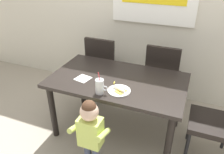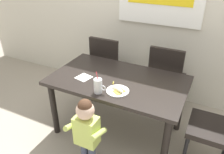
{
  "view_description": "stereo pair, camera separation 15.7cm",
  "coord_description": "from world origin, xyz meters",
  "px_view_note": "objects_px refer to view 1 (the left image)",
  "views": [
    {
      "loc": [
        0.73,
        -2.0,
        1.94
      ],
      "look_at": [
        -0.03,
        -0.09,
        0.8
      ],
      "focal_mm": 35.64,
      "sensor_mm": 36.0,
      "label": 1
    },
    {
      "loc": [
        0.88,
        -1.93,
        1.94
      ],
      "look_at": [
        -0.03,
        -0.09,
        0.8
      ],
      "focal_mm": 35.64,
      "sensor_mm": 36.0,
      "label": 2
    }
  ],
  "objects_px": {
    "dining_chair_right": "(162,74)",
    "milk_cup": "(100,87)",
    "peeled_banana": "(119,89)",
    "paper_napkin": "(83,79)",
    "dining_chair_far": "(223,118)",
    "dining_table": "(118,86)",
    "toddler_standing": "(90,129)",
    "snack_plate": "(119,91)",
    "dining_chair_left": "(103,64)"
  },
  "relations": [
    {
      "from": "dining_chair_right",
      "to": "milk_cup",
      "type": "relative_size",
      "value": 3.85
    },
    {
      "from": "peeled_banana",
      "to": "paper_napkin",
      "type": "height_order",
      "value": "peeled_banana"
    },
    {
      "from": "dining_chair_far",
      "to": "paper_napkin",
      "type": "bearing_deg",
      "value": -85.3
    },
    {
      "from": "dining_chair_right",
      "to": "paper_napkin",
      "type": "bearing_deg",
      "value": 47.68
    },
    {
      "from": "dining_table",
      "to": "toddler_standing",
      "type": "distance_m",
      "value": 0.64
    },
    {
      "from": "dining_table",
      "to": "milk_cup",
      "type": "distance_m",
      "value": 0.38
    },
    {
      "from": "snack_plate",
      "to": "paper_napkin",
      "type": "relative_size",
      "value": 1.53
    },
    {
      "from": "dining_chair_far",
      "to": "peeled_banana",
      "type": "height_order",
      "value": "dining_chair_far"
    },
    {
      "from": "toddler_standing",
      "to": "paper_napkin",
      "type": "xyz_separation_m",
      "value": [
        -0.32,
        0.48,
        0.21
      ]
    },
    {
      "from": "toddler_standing",
      "to": "snack_plate",
      "type": "distance_m",
      "value": 0.47
    },
    {
      "from": "dining_chair_right",
      "to": "milk_cup",
      "type": "bearing_deg",
      "value": 66.06
    },
    {
      "from": "milk_cup",
      "to": "peeled_banana",
      "type": "height_order",
      "value": "milk_cup"
    },
    {
      "from": "dining_chair_right",
      "to": "peeled_banana",
      "type": "distance_m",
      "value": 0.98
    },
    {
      "from": "dining_chair_right",
      "to": "snack_plate",
      "type": "bearing_deg",
      "value": 72.63
    },
    {
      "from": "dining_chair_right",
      "to": "peeled_banana",
      "type": "height_order",
      "value": "dining_chair_right"
    },
    {
      "from": "toddler_standing",
      "to": "snack_plate",
      "type": "xyz_separation_m",
      "value": [
        0.13,
        0.39,
        0.22
      ]
    },
    {
      "from": "snack_plate",
      "to": "peeled_banana",
      "type": "height_order",
      "value": "peeled_banana"
    },
    {
      "from": "snack_plate",
      "to": "toddler_standing",
      "type": "bearing_deg",
      "value": -108.93
    },
    {
      "from": "dining_table",
      "to": "dining_chair_right",
      "type": "relative_size",
      "value": 1.54
    },
    {
      "from": "toddler_standing",
      "to": "milk_cup",
      "type": "distance_m",
      "value": 0.4
    },
    {
      "from": "dining_table",
      "to": "dining_chair_far",
      "type": "distance_m",
      "value": 1.11
    },
    {
      "from": "peeled_banana",
      "to": "dining_chair_right",
      "type": "bearing_deg",
      "value": 72.86
    },
    {
      "from": "dining_table",
      "to": "dining_chair_left",
      "type": "distance_m",
      "value": 0.8
    },
    {
      "from": "dining_table",
      "to": "dining_chair_right",
      "type": "distance_m",
      "value": 0.78
    },
    {
      "from": "toddler_standing",
      "to": "dining_table",
      "type": "bearing_deg",
      "value": 86.95
    },
    {
      "from": "dining_table",
      "to": "paper_napkin",
      "type": "xyz_separation_m",
      "value": [
        -0.36,
        -0.14,
        0.1
      ]
    },
    {
      "from": "toddler_standing",
      "to": "dining_chair_far",
      "type": "bearing_deg",
      "value": 27.9
    },
    {
      "from": "dining_table",
      "to": "toddler_standing",
      "type": "height_order",
      "value": "toddler_standing"
    },
    {
      "from": "dining_chair_left",
      "to": "milk_cup",
      "type": "distance_m",
      "value": 1.08
    },
    {
      "from": "dining_chair_right",
      "to": "toddler_standing",
      "type": "relative_size",
      "value": 1.15
    },
    {
      "from": "toddler_standing",
      "to": "milk_cup",
      "type": "bearing_deg",
      "value": 95.6
    },
    {
      "from": "dining_chair_far",
      "to": "paper_napkin",
      "type": "xyz_separation_m",
      "value": [
        -1.46,
        -0.12,
        0.2
      ]
    },
    {
      "from": "peeled_banana",
      "to": "paper_napkin",
      "type": "bearing_deg",
      "value": 168.33
    },
    {
      "from": "toddler_standing",
      "to": "peeled_banana",
      "type": "relative_size",
      "value": 4.9
    },
    {
      "from": "dining_table",
      "to": "snack_plate",
      "type": "bearing_deg",
      "value": -66.32
    },
    {
      "from": "dining_chair_right",
      "to": "snack_plate",
      "type": "distance_m",
      "value": 0.97
    },
    {
      "from": "dining_table",
      "to": "toddler_standing",
      "type": "xyz_separation_m",
      "value": [
        -0.03,
        -0.63,
        -0.11
      ]
    },
    {
      "from": "dining_chair_left",
      "to": "dining_chair_far",
      "type": "distance_m",
      "value": 1.7
    },
    {
      "from": "snack_plate",
      "to": "paper_napkin",
      "type": "xyz_separation_m",
      "value": [
        -0.46,
        0.09,
        -0.0
      ]
    },
    {
      "from": "dining_chair_left",
      "to": "dining_chair_right",
      "type": "xyz_separation_m",
      "value": [
        0.85,
        0.03,
        0.0
      ]
    },
    {
      "from": "dining_chair_far",
      "to": "snack_plate",
      "type": "distance_m",
      "value": 1.05
    },
    {
      "from": "dining_chair_far",
      "to": "toddler_standing",
      "type": "relative_size",
      "value": 1.15
    },
    {
      "from": "dining_chair_left",
      "to": "snack_plate",
      "type": "distance_m",
      "value": 1.06
    },
    {
      "from": "dining_chair_left",
      "to": "paper_napkin",
      "type": "bearing_deg",
      "value": 97.69
    },
    {
      "from": "toddler_standing",
      "to": "paper_napkin",
      "type": "bearing_deg",
      "value": 123.64
    },
    {
      "from": "dining_chair_right",
      "to": "paper_napkin",
      "type": "height_order",
      "value": "dining_chair_right"
    },
    {
      "from": "snack_plate",
      "to": "dining_chair_left",
      "type": "bearing_deg",
      "value": 122.81
    },
    {
      "from": "dining_table",
      "to": "dining_chair_left",
      "type": "xyz_separation_m",
      "value": [
        -0.46,
        0.64,
        -0.1
      ]
    },
    {
      "from": "peeled_banana",
      "to": "dining_chair_left",
      "type": "bearing_deg",
      "value": 122.82
    },
    {
      "from": "paper_napkin",
      "to": "dining_chair_far",
      "type": "bearing_deg",
      "value": 4.7
    }
  ]
}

